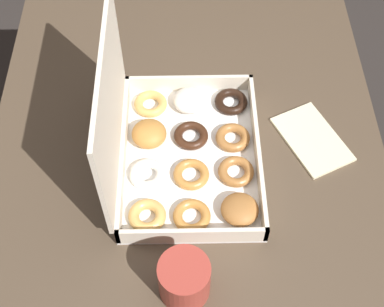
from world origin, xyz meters
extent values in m
plane|color=#2D2826|center=(0.00, 0.00, 0.00)|extent=(8.00, 8.00, 0.00)
cube|color=#4C3D2D|center=(0.00, 0.00, 0.71)|extent=(1.16, 0.81, 0.03)
cylinder|color=#4C3D2D|center=(0.53, -0.36, 0.35)|extent=(0.06, 0.06, 0.69)
cylinder|color=#4C3D2D|center=(0.53, 0.36, 0.35)|extent=(0.06, 0.06, 0.69)
cube|color=white|center=(-0.06, -0.01, 0.72)|extent=(0.37, 0.27, 0.01)
cube|color=beige|center=(-0.06, -0.14, 0.75)|extent=(0.37, 0.01, 0.04)
cube|color=beige|center=(-0.06, 0.13, 0.75)|extent=(0.37, 0.01, 0.04)
cube|color=beige|center=(-0.24, -0.01, 0.75)|extent=(0.01, 0.27, 0.04)
cube|color=beige|center=(0.12, -0.01, 0.75)|extent=(0.01, 0.27, 0.04)
cube|color=beige|center=(-0.06, 0.13, 0.89)|extent=(0.37, 0.01, 0.25)
ellipsoid|color=#9E6633|center=(-0.19, -0.10, 0.74)|extent=(0.07, 0.07, 0.03)
torus|color=#9E6633|center=(-0.10, -0.10, 0.74)|extent=(0.07, 0.07, 0.02)
torus|color=#9E6633|center=(-0.02, -0.09, 0.74)|extent=(0.07, 0.07, 0.02)
torus|color=black|center=(0.08, -0.10, 0.74)|extent=(0.07, 0.07, 0.02)
torus|color=#B77A38|center=(-0.20, -0.01, 0.74)|extent=(0.07, 0.07, 0.02)
torus|color=#B77A38|center=(-0.10, -0.01, 0.74)|extent=(0.07, 0.07, 0.02)
torus|color=#381E11|center=(-0.01, -0.01, 0.74)|extent=(0.07, 0.07, 0.02)
ellipsoid|color=white|center=(0.08, -0.01, 0.74)|extent=(0.07, 0.07, 0.03)
torus|color=tan|center=(-0.19, 0.07, 0.74)|extent=(0.07, 0.07, 0.02)
torus|color=white|center=(-0.10, 0.08, 0.74)|extent=(0.07, 0.07, 0.02)
ellipsoid|color=#B77A38|center=(-0.01, 0.08, 0.75)|extent=(0.07, 0.07, 0.04)
torus|color=tan|center=(0.07, 0.08, 0.74)|extent=(0.07, 0.07, 0.02)
cylinder|color=#A3382D|center=(-0.33, 0.01, 0.77)|extent=(0.09, 0.09, 0.09)
cylinder|color=black|center=(-0.33, 0.01, 0.81)|extent=(0.07, 0.07, 0.01)
cube|color=beige|center=(-0.02, -0.26, 0.72)|extent=(0.19, 0.16, 0.01)
camera|label=1|loc=(-0.66, 0.00, 1.62)|focal=50.00mm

